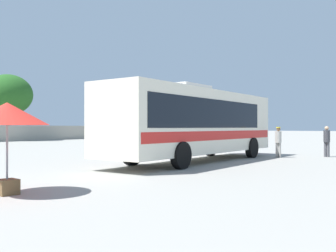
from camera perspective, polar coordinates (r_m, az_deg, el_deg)
ground_plane at (r=24.50m, az=-18.70°, el=-3.87°), size 300.00×300.00×0.00m
coach_bus_cream_red at (r=17.59m, az=4.02°, el=0.70°), size 11.40×2.90×3.47m
attendant_by_bus_door at (r=20.75m, az=16.12°, el=-2.03°), size 0.35×0.35×1.60m
passenger_waiting_on_apron at (r=22.00m, az=22.57°, el=-1.88°), size 0.37×0.37×1.63m
vendor_umbrella_near_gate_red at (r=9.74m, az=-22.84°, el=1.34°), size 1.93×1.93×2.17m
roadside_tree_right at (r=48.52m, az=-22.72°, el=4.32°), size 5.57×5.57×7.74m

